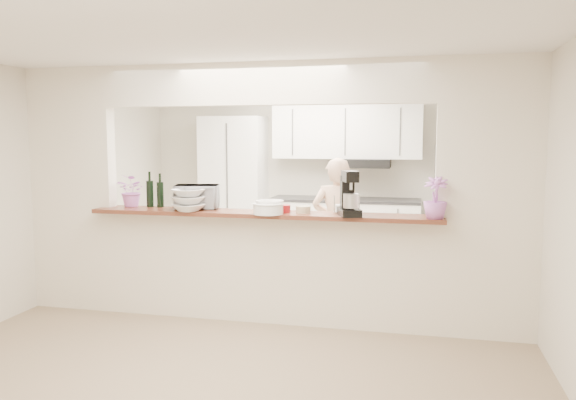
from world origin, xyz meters
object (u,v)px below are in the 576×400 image
(refrigerator, at_px, (463,208))
(stand_mixer, at_px, (349,196))
(toaster_oven, at_px, (197,197))
(person, at_px, (337,227))

(refrigerator, relative_size, stand_mixer, 4.15)
(toaster_oven, xyz_separation_m, stand_mixer, (1.55, -0.19, 0.07))
(person, bearing_deg, stand_mixer, 101.11)
(refrigerator, relative_size, person, 1.09)
(toaster_oven, relative_size, stand_mixer, 1.04)
(refrigerator, distance_m, stand_mixer, 3.07)
(toaster_oven, xyz_separation_m, person, (1.26, 1.05, -0.43))
(person, bearing_deg, toaster_oven, 37.82)
(stand_mixer, relative_size, person, 0.26)
(refrigerator, bearing_deg, stand_mixer, -113.38)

